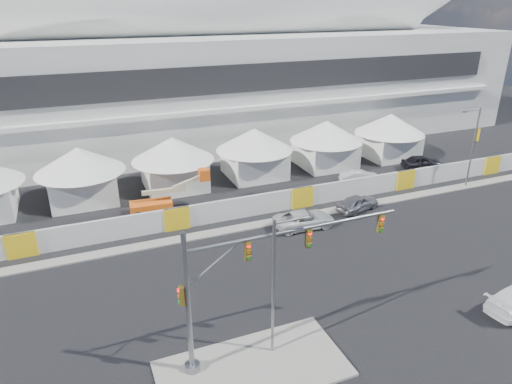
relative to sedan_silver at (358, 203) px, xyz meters
name	(u,v)px	position (x,y,z in m)	size (l,w,h in m)	color
ground	(323,310)	(-10.48, -11.86, -0.75)	(160.00, 160.00, 0.00)	black
median_island	(253,369)	(-16.48, -14.86, -0.68)	(10.00, 5.00, 0.15)	gray
far_curb	(432,192)	(9.52, 0.64, -0.69)	(80.00, 1.20, 0.12)	gray
stadium	(232,67)	(-1.77, 29.65, 8.70)	(80.00, 24.80, 21.98)	silver
tent_row	(215,153)	(-9.98, 12.14, 2.40)	(53.40, 8.40, 5.40)	white
hoarding_fence	(302,197)	(-4.48, 2.64, 0.25)	(70.00, 0.25, 2.00)	silver
scaffold_tower	(462,82)	(35.52, 24.14, 5.25)	(4.40, 4.40, 12.00)	#595B60
sedan_silver	(358,203)	(0.00, 0.00, 0.00)	(4.42, 1.78, 1.51)	#9B9B9F
pickup_curb	(304,219)	(-6.22, -1.17, -0.01)	(5.34, 2.46, 1.48)	silver
lot_car_a	(360,177)	(4.12, 5.66, -0.05)	(4.29, 1.50, 1.41)	silver
lot_car_b	(422,162)	(13.41, 6.90, 0.03)	(4.60, 1.85, 1.57)	black
traffic_mast	(235,286)	(-17.00, -13.79, 4.03)	(12.36, 0.80, 8.21)	gray
streetlight_median	(277,279)	(-14.77, -14.04, 4.06)	(2.25, 0.23, 8.12)	slate
streetlight_curb	(473,142)	(13.77, 0.64, 4.16)	(2.50, 0.56, 8.45)	slate
boom_lift	(159,202)	(-17.23, 6.57, 0.27)	(7.51, 1.98, 3.79)	orange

